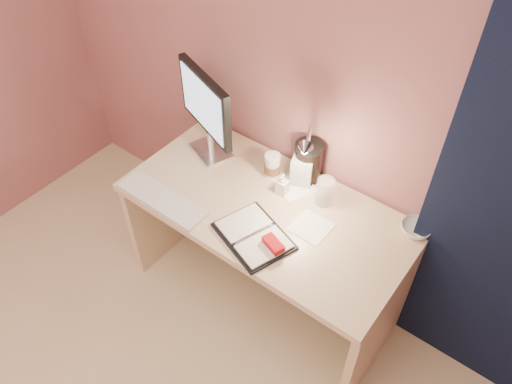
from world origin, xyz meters
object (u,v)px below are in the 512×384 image
Objects in this scene: keyboard at (162,199)px; planner at (255,236)px; desk_lamp at (291,153)px; product_box at (302,171)px; lotion_bottle at (282,184)px; monitor at (207,108)px; desk at (275,228)px; bowl at (416,229)px; clear_cup at (325,192)px; dark_jar at (308,163)px; coffee_cup at (272,166)px.

planner is at bearing 10.05° from keyboard.
product_box is at bearing 51.84° from desk_lamp.
desk_lamp is (-0.02, -0.08, 0.16)m from product_box.
product_box reaches higher than planner.
monitor is at bearing 177.69° from lotion_bottle.
planner is at bearing -105.22° from product_box.
product_box is at bearing 73.98° from lotion_bottle.
bowl reaches higher than desk.
desk is 0.60m from keyboard.
product_box is (-0.04, 0.43, 0.06)m from planner.
planner reaches higher than desk.
clear_cup is 1.25× the size of lotion_bottle.
dark_jar is at bearing 113.23° from planner.
keyboard is at bearing -140.31° from desk.
desk is 12.11× the size of lotion_bottle.
desk is at bearing -94.75° from lotion_bottle.
keyboard is 1.20× the size of planner.
clear_cup is at bearing 19.26° from lotion_bottle.
coffee_cup is at bearing 177.49° from product_box.
lotion_bottle is at bearing 18.04° from monitor.
lotion_bottle is 0.31× the size of desk_lamp.
product_box is at bearing 31.30° from monitor.
desk_lamp reaches higher than coffee_cup.
planner is 0.48m from dark_jar.
coffee_cup is 0.86× the size of product_box.
keyboard is at bearing -151.24° from planner.
clear_cup is 0.19m from dark_jar.
clear_cup is at bearing -167.82° from bowl.
monitor reaches higher than clear_cup.
monitor is 0.71m from clear_cup.
lotion_bottle is (0.00, 0.04, 0.28)m from desk.
planner is 2.60× the size of product_box.
product_box is at bearing 113.86° from planner.
coffee_cup is 0.22m from desk_lamp.
coffee_cup is 0.91× the size of clear_cup.
desk is 3.49× the size of planner.
product_box is (-0.00, -0.05, -0.02)m from dark_jar.
lotion_bottle reaches higher than keyboard.
keyboard is 0.57m from coffee_cup.
desk_lamp is (0.49, 0.02, -0.05)m from monitor.
coffee_cup is at bearing 179.51° from clear_cup.
lotion_bottle is at bearing -102.07° from dark_jar.
monitor is (-0.47, 0.06, 0.51)m from desk.
desk is 0.35m from product_box.
coffee_cup is (0.36, 0.05, -0.22)m from monitor.
bowl is 1.21× the size of lotion_bottle.
bowl is at bearing -16.09° from product_box.
lotion_bottle is at bearing 42.94° from keyboard.
bowl is (0.63, 0.21, 0.25)m from desk.
desk_lamp reaches higher than lotion_bottle.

